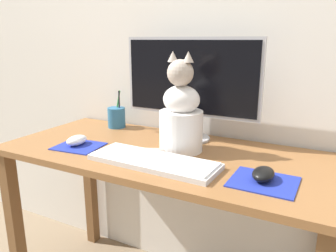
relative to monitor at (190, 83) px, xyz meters
name	(u,v)px	position (x,y,z in m)	size (l,w,h in m)	color
wall_back	(197,8)	(-0.03, 0.13, 0.30)	(7.00, 0.04, 2.50)	silver
desk	(163,178)	(-0.03, -0.18, -0.35)	(1.25, 0.56, 0.71)	brown
monitor	(190,83)	(0.00, 0.00, 0.00)	(0.58, 0.17, 0.42)	#B2B2B7
keyboard	(154,161)	(0.01, -0.32, -0.23)	(0.46, 0.17, 0.02)	silver
mousepad_left	(79,146)	(-0.35, -0.29, -0.24)	(0.19, 0.17, 0.00)	#1E2D9E
mousepad_right	(264,182)	(0.37, -0.30, -0.24)	(0.19, 0.17, 0.00)	#1E2D9E
computer_mouse_left	(77,140)	(-0.36, -0.29, -0.22)	(0.06, 0.10, 0.04)	white
computer_mouse_right	(263,174)	(0.37, -0.29, -0.22)	(0.06, 0.10, 0.04)	black
cat	(181,115)	(0.03, -0.15, -0.10)	(0.22, 0.21, 0.37)	white
pen_cup	(117,117)	(-0.39, 0.02, -0.19)	(0.08, 0.08, 0.18)	#286089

